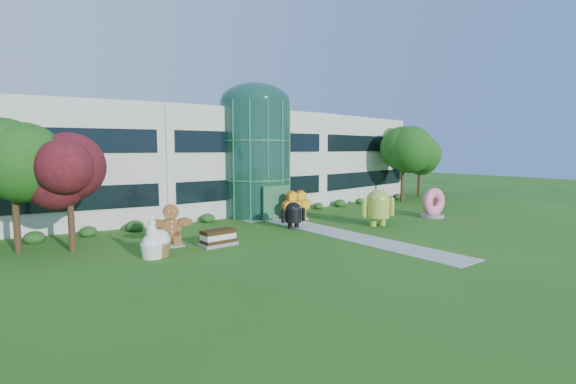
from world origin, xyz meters
TOP-DOWN VIEW (x-y plane):
  - ground at (0.00, 0.00)m, footprint 140.00×140.00m
  - building at (0.00, 18.00)m, footprint 46.00×15.00m
  - atrium at (0.00, 12.00)m, footprint 6.00×6.00m
  - walkway at (0.00, 2.00)m, footprint 2.40×20.00m
  - tree_red at (-15.50, 7.50)m, footprint 4.00×4.00m
  - trees_backdrop at (0.00, 13.00)m, footprint 52.00×8.00m
  - android_green at (4.41, 1.94)m, footprint 3.33×2.77m
  - android_black at (-1.19, 5.18)m, footprint 2.25×1.79m
  - donut at (11.23, 1.72)m, footprint 2.56×1.42m
  - gingerbread at (-10.56, 5.12)m, footprint 2.95×1.65m
  - ice_cream_sandwich at (-8.26, 3.56)m, footprint 2.25×1.19m
  - honeycomb at (1.12, 7.71)m, footprint 2.86×1.15m
  - froyo at (-12.38, 3.22)m, footprint 1.78×1.78m
  - cupcake at (-11.99, 3.26)m, footprint 1.55×1.55m

SIDE VIEW (x-z plane):
  - ground at x=0.00m, z-range 0.00..0.00m
  - walkway at x=0.00m, z-range 0.00..0.04m
  - ice_cream_sandwich at x=-8.26m, z-range 0.00..0.98m
  - cupcake at x=-11.99m, z-range 0.00..1.50m
  - honeycomb at x=1.12m, z-range 0.00..2.21m
  - android_black at x=-1.19m, z-range 0.00..2.25m
  - froyo at x=-12.38m, z-range 0.00..2.35m
  - donut at x=11.23m, z-range 0.00..2.54m
  - gingerbread at x=-10.56m, z-range 0.00..2.57m
  - android_green at x=4.41m, z-range 0.00..3.24m
  - tree_red at x=-15.50m, z-range 0.00..6.00m
  - trees_backdrop at x=0.00m, z-range 0.00..8.40m
  - building at x=0.00m, z-range 0.00..9.30m
  - atrium at x=0.00m, z-range 0.00..9.80m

